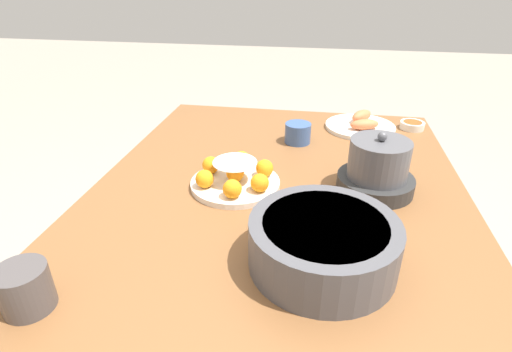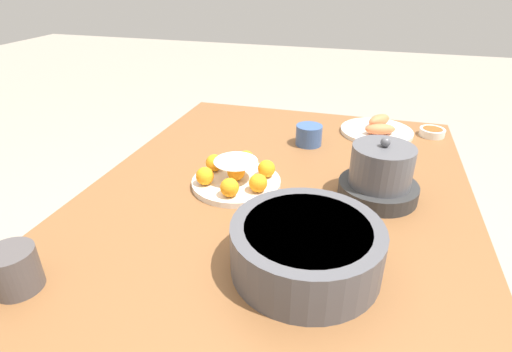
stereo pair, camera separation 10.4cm
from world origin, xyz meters
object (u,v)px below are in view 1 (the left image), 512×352
serving_bowl (323,242)px  cup_near (25,289)px  sauce_bowl (412,125)px  warming_pot (377,169)px  cup_far (298,133)px  dining_table (276,220)px  cake_plate (235,177)px  seafood_platter (361,125)px

serving_bowl → cup_near: serving_bowl is taller
sauce_bowl → warming_pot: warming_pot is taller
sauce_bowl → cup_far: size_ratio=1.00×
dining_table → warming_pot: 0.30m
serving_bowl → sauce_bowl: size_ratio=3.43×
serving_bowl → cup_far: (-0.61, -0.10, -0.02)m
dining_table → warming_pot: bearing=102.5°
dining_table → serving_bowl: (0.27, 0.12, 0.14)m
sauce_bowl → cup_near: size_ratio=0.97×
dining_table → serving_bowl: size_ratio=4.55×
cake_plate → cup_far: 0.36m
seafood_platter → cake_plate: bearing=-36.0°
cake_plate → seafood_platter: cake_plate is taller
dining_table → cup_far: (-0.34, 0.03, 0.12)m
dining_table → sauce_bowl: 0.69m
sauce_bowl → warming_pot: 0.51m
cake_plate → sauce_bowl: 0.75m
cup_near → cup_far: size_ratio=1.02×
sauce_bowl → cup_far: 0.45m
cake_plate → cup_near: bearing=-28.8°
serving_bowl → seafood_platter: 0.78m
dining_table → cup_near: (0.46, -0.38, 0.13)m
seafood_platter → cup_far: (0.16, -0.22, 0.02)m
dining_table → cup_far: size_ratio=15.55×
cake_plate → serving_bowl: serving_bowl is taller
dining_table → serving_bowl: bearing=24.7°
serving_bowl → cup_far: bearing=-171.1°
serving_bowl → cup_far: size_ratio=3.42×
cup_near → seafood_platter: bearing=147.4°
serving_bowl → cake_plate: bearing=-139.7°
cake_plate → cup_far: cake_plate is taller
cake_plate → cup_near: (0.48, -0.26, 0.01)m
serving_bowl → cup_far: 0.62m
cup_far → warming_pot: (0.29, 0.23, 0.03)m
cake_plate → warming_pot: 0.37m
sauce_bowl → seafood_platter: (0.03, -0.18, 0.00)m
serving_bowl → dining_table: bearing=-155.3°
cup_far → sauce_bowl: bearing=115.9°
cup_far → warming_pot: size_ratio=0.43×
cup_far → dining_table: bearing=-4.4°
warming_pot → serving_bowl: bearing=-22.1°
dining_table → sauce_bowl: size_ratio=15.60×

